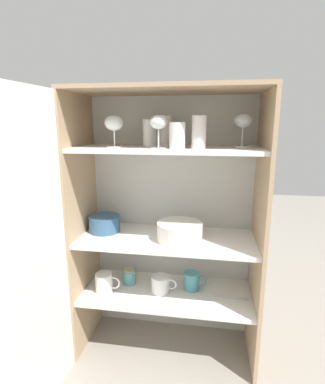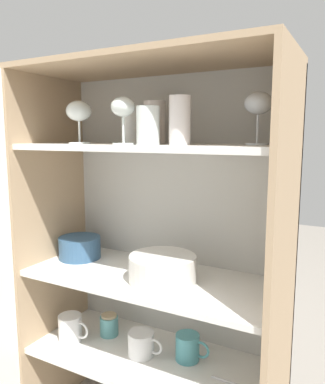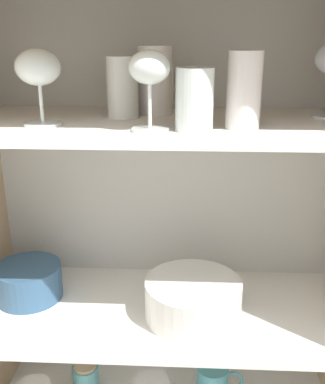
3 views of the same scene
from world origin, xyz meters
TOP-DOWN VIEW (x-y plane):
  - cupboard_back_panel at (0.00, 0.37)m, footprint 0.90×0.02m
  - cupboard_side_left at (-0.44, 0.18)m, footprint 0.02×0.40m
  - cupboard_side_right at (0.44, 0.18)m, footprint 0.02×0.40m
  - cupboard_top_panel at (0.00, 0.18)m, footprint 0.90×0.40m
  - shelf_board_lower at (0.00, 0.18)m, footprint 0.87×0.36m
  - shelf_board_middle at (0.00, 0.18)m, footprint 0.87×0.36m
  - shelf_board_upper at (0.00, 0.18)m, footprint 0.87×0.36m
  - tumbler_glass_0 at (-0.02, 0.26)m, footprint 0.08×0.08m
  - tumbler_glass_1 at (0.15, 0.10)m, footprint 0.06×0.06m
  - tumbler_glass_2 at (-0.09, 0.21)m, footprint 0.07×0.07m
  - tumbler_glass_3 at (0.06, 0.07)m, footprint 0.07×0.07m
  - wine_glass_0 at (0.34, 0.22)m, footprint 0.08×0.08m
  - wine_glass_1 at (-0.23, 0.11)m, footprint 0.09×0.09m
  - wine_glass_2 at (-0.02, 0.06)m, footprint 0.07×0.07m
  - plate_stack_white at (0.07, 0.15)m, footprint 0.22×0.22m
  - mixing_bowl_large at (-0.34, 0.21)m, footprint 0.16×0.16m
  - coffee_mug_primary at (-0.03, 0.17)m, footprint 0.13×0.09m
  - coffee_mug_extra_1 at (-0.32, 0.12)m, footprint 0.13×0.09m
  - coffee_mug_extra_2 at (0.13, 0.22)m, footprint 0.12×0.08m
  - storage_jar at (-0.22, 0.23)m, footprint 0.07×0.07m

SIDE VIEW (x-z plane):
  - shelf_board_lower at x=0.00m, z-range 0.31..0.33m
  - storage_jar at x=-0.22m, z-range 0.33..0.41m
  - coffee_mug_primary at x=-0.03m, z-range 0.33..0.41m
  - coffee_mug_extra_2 at x=0.13m, z-range 0.33..0.42m
  - coffee_mug_extra_1 at x=-0.32m, z-range 0.33..0.43m
  - shelf_board_middle at x=0.00m, z-range 0.61..0.63m
  - cupboard_back_panel at x=0.00m, z-range 0.00..1.33m
  - cupboard_side_left at x=-0.44m, z-range 0.00..1.33m
  - cupboard_side_right at x=0.44m, z-range 0.00..1.33m
  - plate_stack_white at x=0.07m, z-range 0.63..0.72m
  - mixing_bowl_large at x=-0.34m, z-range 0.63..0.72m
  - shelf_board_upper at x=0.00m, z-range 1.06..1.08m
  - tumbler_glass_3 at x=0.06m, z-range 1.08..1.19m
  - tumbler_glass_2 at x=-0.09m, z-range 1.08..1.21m
  - tumbler_glass_1 at x=0.15m, z-range 1.08..1.22m
  - tumbler_glass_0 at x=-0.02m, z-range 1.08..1.23m
  - wine_glass_1 at x=-0.23m, z-range 1.11..1.26m
  - wine_glass_2 at x=-0.02m, z-range 1.11..1.26m
  - wine_glass_0 at x=0.34m, z-range 1.12..1.27m
  - cupboard_top_panel at x=0.00m, z-range 1.33..1.35m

